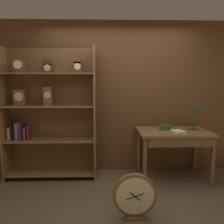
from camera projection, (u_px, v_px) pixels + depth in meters
The scene contains 8 objects.
ground_plane at pixel (124, 214), 2.59m from camera, with size 10.00×10.00×0.00m, color brown.
back_wood_panel at pixel (118, 97), 3.83m from camera, with size 4.80×0.05×2.60m, color brown.
bookshelf at pixel (48, 114), 3.54m from camera, with size 1.46×0.37×2.11m.
workbench at pixel (173, 137), 3.47m from camera, with size 1.11×0.75×0.80m.
desk_lamp at pixel (196, 112), 3.48m from camera, with size 0.22×0.22×0.48m.
toolbox_small at pixel (165, 127), 3.54m from camera, with size 0.17×0.10×0.08m, color #2D5123.
open_repair_manual at pixel (178, 131), 3.35m from camera, with size 0.16×0.22×0.03m, color silver.
round_clock_large at pixel (135, 196), 2.46m from camera, with size 0.50×0.11×0.54m.
Camera 1 is at (-0.21, -2.42, 1.52)m, focal length 35.14 mm.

